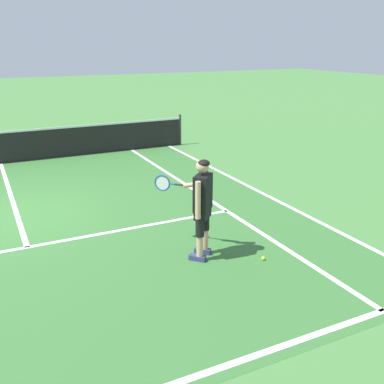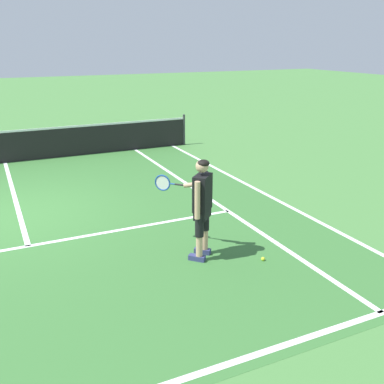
{
  "view_description": "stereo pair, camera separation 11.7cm",
  "coord_description": "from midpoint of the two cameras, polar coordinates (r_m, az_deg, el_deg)",
  "views": [
    {
      "loc": [
        -0.52,
        -9.5,
        3.49
      ],
      "look_at": [
        2.64,
        -3.03,
        1.05
      ],
      "focal_mm": 41.74,
      "sensor_mm": 36.0,
      "label": 1
    },
    {
      "loc": [
        -0.42,
        -9.55,
        3.49
      ],
      "look_at": [
        2.64,
        -3.03,
        1.05
      ],
      "focal_mm": 41.74,
      "sensor_mm": 36.0,
      "label": 2
    }
  ],
  "objects": [
    {
      "name": "tennis_player",
      "position": [
        7.3,
        1.6,
        -1.32
      ],
      "size": [
        0.73,
        1.16,
        1.71
      ],
      "color": "navy",
      "rests_on": "ground"
    },
    {
      "name": "line_centre_service",
      "position": [
        11.55,
        -21.56,
        -0.21
      ],
      "size": [
        0.1,
        6.4,
        0.01
      ],
      "primitive_type": "cube",
      "color": "white",
      "rests_on": "ground"
    },
    {
      "name": "court_inner_surface",
      "position": [
        9.56,
        -20.55,
        -3.94
      ],
      "size": [
        10.98,
        11.02,
        0.0
      ],
      "primitive_type": "cube",
      "color": "#387033",
      "rests_on": "ground"
    },
    {
      "name": "ground_plane",
      "position": [
        10.16,
        -20.89,
        -2.67
      ],
      "size": [
        80.0,
        80.0,
        0.0
      ],
      "primitive_type": "plane",
      "color": "#477F3D"
    },
    {
      "name": "line_singles_right",
      "position": [
        10.59,
        2.04,
        -0.51
      ],
      "size": [
        0.1,
        10.62,
        0.01
      ],
      "primitive_type": "cube",
      "color": "white",
      "rests_on": "ground"
    },
    {
      "name": "tennis_ball_near_feet",
      "position": [
        7.65,
        9.49,
        -8.43
      ],
      "size": [
        0.07,
        0.07,
        0.07
      ],
      "primitive_type": "sphere",
      "color": "#CCE02D",
      "rests_on": "ground"
    },
    {
      "name": "line_doubles_right",
      "position": [
        11.26,
        8.28,
        0.47
      ],
      "size": [
        0.1,
        10.62,
        0.01
      ],
      "primitive_type": "cube",
      "color": "white",
      "rests_on": "ground"
    },
    {
      "name": "line_service",
      "position": [
        8.56,
        -19.84,
        -6.52
      ],
      "size": [
        8.23,
        0.1,
        0.01
      ],
      "primitive_type": "cube",
      "color": "white",
      "rests_on": "ground"
    },
    {
      "name": "tennis_net",
      "position": [
        14.52,
        -22.8,
        5.35
      ],
      "size": [
        11.96,
        0.08,
        1.07
      ],
      "color": "#333338",
      "rests_on": "ground"
    }
  ]
}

